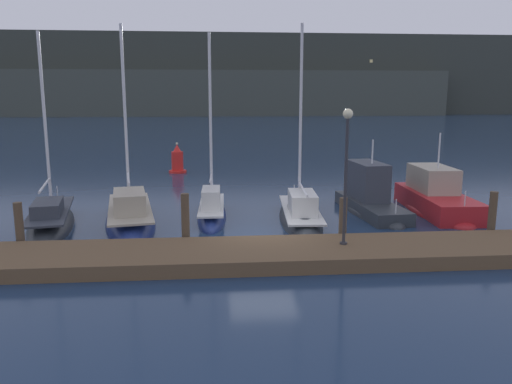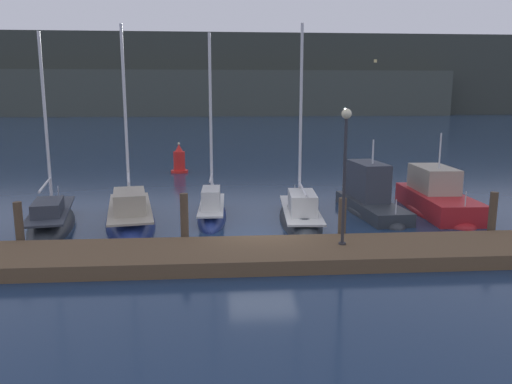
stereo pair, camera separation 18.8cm
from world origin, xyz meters
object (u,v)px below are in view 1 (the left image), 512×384
sailboat_berth_2 (130,221)px  sailboat_berth_3 (212,214)px  dock_lamppost (346,156)px  channel_buoy (177,161)px  motorboat_berth_5 (370,204)px  sailboat_berth_4 (300,217)px  motorboat_berth_6 (436,203)px  sailboat_berth_1 (51,224)px

sailboat_berth_2 → sailboat_berth_3: 3.43m
dock_lamppost → channel_buoy: bearing=109.4°
sailboat_berth_2 → channel_buoy: sailboat_berth_2 is taller
channel_buoy → motorboat_berth_5: bearing=-53.3°
sailboat_berth_4 → channel_buoy: (-6.06, 13.94, 0.64)m
sailboat_berth_4 → dock_lamppost: 5.87m
channel_buoy → sailboat_berth_3: bearing=-79.9°
sailboat_berth_3 → motorboat_berth_6: (10.15, 0.35, 0.19)m
sailboat_berth_3 → sailboat_berth_4: bearing=-12.7°
motorboat_berth_6 → dock_lamppost: (-5.88, -6.08, 2.95)m
sailboat_berth_2 → sailboat_berth_3: (3.32, 0.83, 0.04)m
sailboat_berth_2 → dock_lamppost: size_ratio=2.00×
sailboat_berth_1 → motorboat_berth_6: sailboat_berth_1 is taller
dock_lamppost → sailboat_berth_4: bearing=96.5°
sailboat_berth_1 → motorboat_berth_5: size_ratio=1.36×
motorboat_berth_6 → motorboat_berth_5: bearing=179.0°
sailboat_berth_2 → sailboat_berth_4: 7.05m
motorboat_berth_6 → dock_lamppost: size_ratio=1.49×
sailboat_berth_1 → dock_lamppost: size_ratio=1.89×
dock_lamppost → motorboat_berth_5: bearing=65.2°
sailboat_berth_2 → motorboat_berth_6: bearing=5.0°
sailboat_berth_3 → motorboat_berth_5: 7.12m
sailboat_berth_1 → sailboat_berth_3: size_ratio=0.99×
channel_buoy → dock_lamppost: 20.12m
sailboat_berth_1 → sailboat_berth_3: bearing=8.3°
sailboat_berth_2 → sailboat_berth_3: sailboat_berth_2 is taller
sailboat_berth_3 → dock_lamppost: bearing=-53.3°
motorboat_berth_6 → channel_buoy: bearing=134.4°
motorboat_berth_5 → channel_buoy: bearing=126.7°
sailboat_berth_1 → dock_lamppost: 12.17m
sailboat_berth_1 → channel_buoy: 14.64m
motorboat_berth_5 → motorboat_berth_6: motorboat_berth_6 is taller
sailboat_berth_2 → channel_buoy: 13.98m
motorboat_berth_5 → dock_lamppost: dock_lamppost is taller
sailboat_berth_4 → motorboat_berth_5: 3.61m
sailboat_berth_3 → motorboat_berth_5: size_ratio=1.38×
sailboat_berth_2 → sailboat_berth_4: bearing=-0.1°
sailboat_berth_1 → motorboat_berth_5: bearing=5.7°
sailboat_berth_4 → dock_lamppost: bearing=-83.5°
motorboat_berth_6 → sailboat_berth_2: bearing=-175.0°
sailboat_berth_3 → motorboat_berth_5: bearing=3.2°
sailboat_berth_3 → channel_buoy: (-2.34, 13.10, 0.60)m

